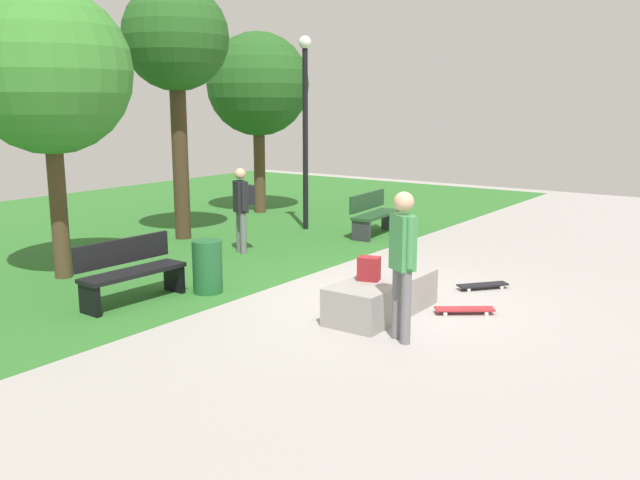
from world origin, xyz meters
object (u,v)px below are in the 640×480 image
(skater_performing_trick, at_px, (403,254))
(tree_young_birch, at_px, (258,85))
(backpack_on_ledge, at_px, (369,269))
(tree_leaning_ash, at_px, (176,41))
(park_bench_far_left, at_px, (373,213))
(tree_tall_oak, at_px, (48,72))
(skateboard_by_ledge, at_px, (483,285))
(skateboard_spare, at_px, (465,309))
(park_bench_center_lawn, at_px, (130,270))
(pedestrian_with_backpack, at_px, (242,203))
(lamp_post, at_px, (305,114))
(trash_bin, at_px, (207,267))
(concrete_ledge, at_px, (382,296))

(skater_performing_trick, distance_m, tree_young_birch, 10.33)
(backpack_on_ledge, bearing_deg, tree_leaning_ash, 142.94)
(park_bench_far_left, relative_size, tree_tall_oak, 0.36)
(skateboard_by_ledge, xyz_separation_m, skateboard_spare, (-1.34, -0.29, 0.00))
(skateboard_spare, height_order, tree_leaning_ash, tree_leaning_ash)
(tree_young_birch, bearing_deg, backpack_on_ledge, -130.45)
(park_bench_center_lawn, relative_size, pedestrian_with_backpack, 1.00)
(skateboard_spare, distance_m, tree_young_birch, 9.92)
(skateboard_spare, distance_m, lamp_post, 7.18)
(park_bench_center_lawn, bearing_deg, park_bench_far_left, -2.04)
(skater_performing_trick, bearing_deg, lamp_post, 45.44)
(lamp_post, bearing_deg, park_bench_far_left, -80.51)
(park_bench_far_left, bearing_deg, tree_young_birch, 76.59)
(backpack_on_ledge, bearing_deg, tree_young_birch, 123.48)
(skateboard_spare, bearing_deg, trash_bin, 109.33)
(tree_young_birch, bearing_deg, tree_tall_oak, -166.04)
(skater_performing_trick, xyz_separation_m, park_bench_center_lawn, (-0.81, 3.96, -0.60))
(backpack_on_ledge, relative_size, lamp_post, 0.08)
(park_bench_center_lawn, relative_size, tree_leaning_ash, 0.31)
(skater_performing_trick, relative_size, park_bench_center_lawn, 1.12)
(tree_leaning_ash, height_order, lamp_post, tree_leaning_ash)
(backpack_on_ledge, relative_size, park_bench_center_lawn, 0.20)
(backpack_on_ledge, bearing_deg, concrete_ledge, 44.88)
(trash_bin, relative_size, pedestrian_with_backpack, 0.49)
(tree_young_birch, xyz_separation_m, lamp_post, (-1.22, -2.39, -0.67))
(skateboard_spare, xyz_separation_m, pedestrian_with_backpack, (1.12, 5.02, 0.90))
(park_bench_center_lawn, height_order, tree_tall_oak, tree_tall_oak)
(lamp_post, xyz_separation_m, trash_bin, (-5.09, -1.94, -2.17))
(park_bench_far_left, bearing_deg, tree_tall_oak, 159.66)
(tree_young_birch, bearing_deg, skateboard_spare, -122.48)
(skater_performing_trick, xyz_separation_m, skateboard_by_ledge, (2.78, 0.10, -1.01))
(backpack_on_ledge, bearing_deg, trash_bin, 173.14)
(backpack_on_ledge, bearing_deg, lamp_post, 118.04)
(park_bench_far_left, height_order, tree_tall_oak, tree_tall_oak)
(concrete_ledge, relative_size, pedestrian_with_backpack, 1.13)
(skateboard_spare, xyz_separation_m, lamp_post, (3.82, 5.54, 2.50))
(backpack_on_ledge, height_order, skater_performing_trick, skater_performing_trick)
(park_bench_center_lawn, bearing_deg, lamp_post, 12.88)
(skater_performing_trick, xyz_separation_m, tree_leaning_ash, (2.90, 6.80, 2.94))
(backpack_on_ledge, bearing_deg, tree_tall_oak, 176.44)
(backpack_on_ledge, bearing_deg, pedestrian_with_backpack, 137.83)
(tree_young_birch, distance_m, lamp_post, 2.77)
(skateboard_spare, bearing_deg, skater_performing_trick, 172.47)
(skateboard_by_ledge, xyz_separation_m, park_bench_center_lawn, (-3.60, 3.86, 0.42))
(park_bench_far_left, distance_m, tree_young_birch, 4.95)
(park_bench_far_left, bearing_deg, backpack_on_ledge, -149.52)
(tree_tall_oak, relative_size, trash_bin, 5.73)
(tree_tall_oak, relative_size, lamp_post, 1.09)
(concrete_ledge, height_order, skater_performing_trick, skater_performing_trick)
(park_bench_far_left, xyz_separation_m, tree_tall_oak, (-6.08, 2.25, 2.80))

